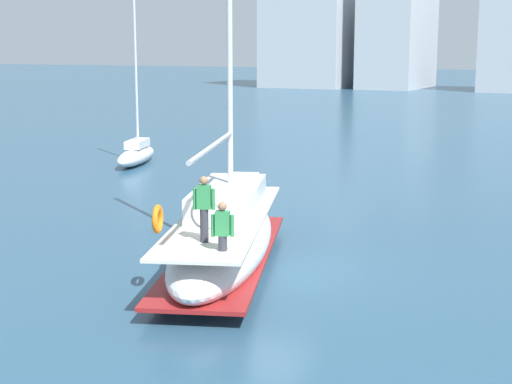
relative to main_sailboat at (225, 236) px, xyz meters
The scene contains 3 objects.
ground_plane 1.58m from the main_sailboat, 12.41° to the right, with size 400.00×400.00×0.00m, color #284C66.
main_sailboat is the anchor object (origin of this frame).
moored_catamaran 19.91m from the main_sailboat, 131.43° to the left, with size 2.79×5.36×8.96m.
Camera 1 is at (8.42, -17.78, 5.98)m, focal length 53.97 mm.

